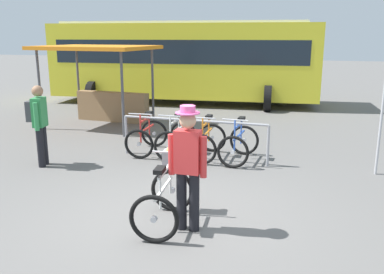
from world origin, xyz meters
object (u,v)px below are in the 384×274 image
racked_bike_white (176,139)px  person_with_featured_bike (188,164)px  racked_bike_red (147,137)px  bus_distant (184,58)px  featured_bicycle (166,190)px  racked_bike_blue (239,144)px  racked_bike_orange (207,142)px  market_stall (104,77)px  pedestrian_with_backpack (39,121)px

racked_bike_white → person_with_featured_bike: (1.40, -3.33, 0.58)m
racked_bike_red → bus_distant: (-1.54, 6.96, 1.37)m
racked_bike_white → featured_bicycle: featured_bicycle is taller
bus_distant → racked_bike_blue: bearing=-62.3°
racked_bike_red → racked_bike_orange: 1.40m
racked_bike_red → market_stall: bearing=134.6°
featured_bicycle → market_stall: market_stall is taller
bus_distant → market_stall: (-0.92, -4.47, -0.35)m
racked_bike_orange → racked_bike_blue: 0.70m
racked_bike_orange → market_stall: 4.70m
market_stall → featured_bicycle: bearing=-53.7°
racked_bike_red → market_stall: size_ratio=0.37×
featured_bicycle → market_stall: 7.13m
market_stall → racked_bike_red: bearing=-45.4°
racked_bike_white → featured_bicycle: size_ratio=0.90×
featured_bicycle → market_stall: size_ratio=0.39×
person_with_featured_bike → bus_distant: 10.94m
racked_bike_white → bus_distant: (-2.24, 6.95, 1.37)m
racked_bike_white → pedestrian_with_backpack: bearing=-146.6°
racked_bike_blue → featured_bicycle: (-0.37, -3.22, 0.12)m
racked_bike_blue → racked_bike_white: bearing=-179.4°
racked_bike_blue → person_with_featured_bike: 3.40m
bus_distant → person_with_featured_bike: bearing=-70.5°
bus_distant → racked_bike_orange: bearing=-67.1°
bus_distant → pedestrian_with_backpack: bearing=-90.7°
pedestrian_with_backpack → bus_distant: bus_distant is taller
market_stall → racked_bike_blue: bearing=-28.5°
featured_bicycle → racked_bike_orange: bearing=95.9°
racked_bike_red → pedestrian_with_backpack: pedestrian_with_backpack is taller
racked_bike_white → racked_bike_blue: 1.40m
racked_bike_orange → racked_bike_white: bearing=-179.4°
racked_bike_red → market_stall: market_stall is taller
racked_bike_red → person_with_featured_bike: bearing=-57.7°
racked_bike_red → featured_bicycle: (1.73, -3.20, 0.12)m
racked_bike_red → featured_bicycle: bearing=-61.6°
racked_bike_orange → pedestrian_with_backpack: size_ratio=0.70×
pedestrian_with_backpack → bus_distant: (0.10, 8.50, 0.80)m
person_with_featured_bike → racked_bike_white: bearing=112.8°
racked_bike_red → racked_bike_white: (0.70, 0.01, 0.00)m
racked_bike_orange → market_stall: size_ratio=0.36×
racked_bike_blue → person_with_featured_bike: bearing=-90.0°
pedestrian_with_backpack → person_with_featured_bike: bearing=-25.6°
racked_bike_white → racked_bike_orange: same height
racked_bike_red → racked_bike_orange: bearing=0.6°
racked_bike_white → person_with_featured_bike: size_ratio=0.65×
racked_bike_white → pedestrian_with_backpack: (-2.34, -1.55, 0.57)m
racked_bike_red → racked_bike_orange: size_ratio=1.02×
racked_bike_blue → pedestrian_with_backpack: (-3.74, -1.56, 0.57)m
racked_bike_orange → bus_distant: size_ratio=0.11×
featured_bicycle → bus_distant: bearing=107.8°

